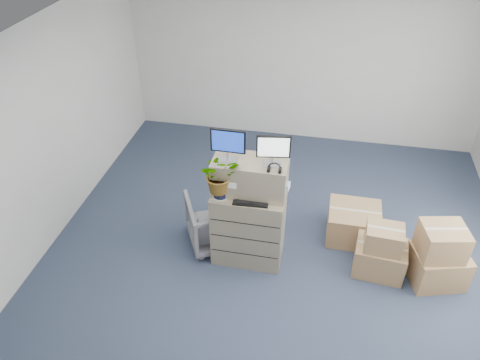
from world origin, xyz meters
name	(u,v)px	position (x,y,z in m)	size (l,w,h in m)	color
ground	(272,274)	(0.00, 0.00, 0.00)	(7.00, 7.00, 0.00)	#253144
wall_back	(305,63)	(0.00, 3.51, 1.40)	(6.00, 0.02, 2.80)	#B9B8B0
filing_cabinet_lower	(249,226)	(-0.36, 0.28, 0.51)	(0.87, 0.53, 1.02)	gray
filing_cabinet_upper	(250,176)	(-0.36, 0.33, 1.23)	(0.87, 0.44, 0.44)	gray
monitor_left	(228,143)	(-0.61, 0.29, 1.68)	(0.40, 0.16, 0.40)	#99999E
monitor_right	(273,149)	(-0.10, 0.29, 1.66)	(0.38, 0.17, 0.38)	#99999E
headphones	(275,168)	(-0.06, 0.17, 1.49)	(0.15, 0.15, 0.02)	black
keyboard	(251,202)	(-0.31, 0.12, 1.03)	(0.41, 0.17, 0.02)	black
mouse	(272,203)	(-0.07, 0.14, 1.03)	(0.10, 0.06, 0.03)	silver
water_bottle	(255,183)	(-0.30, 0.33, 1.14)	(0.07, 0.07, 0.25)	#909298
phone_dock	(249,189)	(-0.37, 0.31, 1.06)	(0.06, 0.05, 0.12)	silver
external_drive	(275,188)	(-0.06, 0.40, 1.05)	(0.20, 0.15, 0.06)	black
tissue_box	(280,185)	(-0.01, 0.37, 1.12)	(0.23, 0.12, 0.09)	#407DDA
potted_plant	(220,178)	(-0.68, 0.15, 1.28)	(0.57, 0.60, 0.46)	#A5B995
office_chair	(217,219)	(-0.82, 0.48, 0.38)	(0.74, 0.69, 0.76)	#555559
cardboard_boxes	(392,244)	(1.44, 0.51, 0.31)	(1.71, 1.25, 0.84)	#987449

